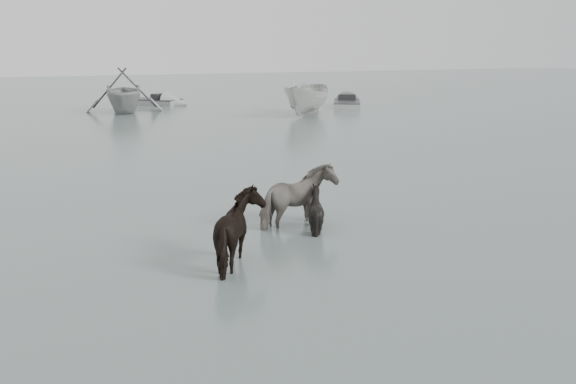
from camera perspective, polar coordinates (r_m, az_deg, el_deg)
The scene contains 8 objects.
ground at distance 13.93m, azimuth 2.18°, elevation -3.94°, with size 140.00×140.00×0.00m, color #53625E.
pony_pinto at distance 14.61m, azimuth 0.86°, elevation 0.22°, with size 0.88×1.94×1.64m, color black.
pony_dark at distance 12.03m, azimuth -4.04°, elevation -2.85°, with size 1.56×1.34×1.58m, color black.
pony_black at distance 14.38m, azimuth 2.50°, elevation -0.84°, with size 1.00×1.12×1.24m, color black.
rowboat_trail at distance 39.34m, azimuth -14.40°, elevation 8.90°, with size 4.54×5.26×2.77m, color #9DA09E.
boat_small at distance 36.85m, azimuth 1.74°, elevation 8.37°, with size 1.88×5.00×1.93m, color #B8B9B4.
skiff_port at distance 41.59m, azimuth 5.26°, elevation 8.07°, with size 5.50×1.60×0.75m, color #A7AAA7, non-canonical shape.
skiff_mid at distance 43.83m, azimuth -12.21°, elevation 8.09°, with size 5.76×1.60×0.75m, color #969896, non-canonical shape.
Camera 1 is at (-5.03, -12.32, 4.13)m, focal length 40.00 mm.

